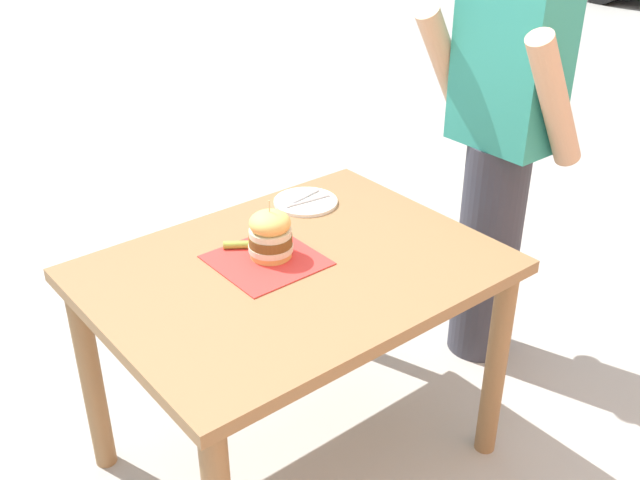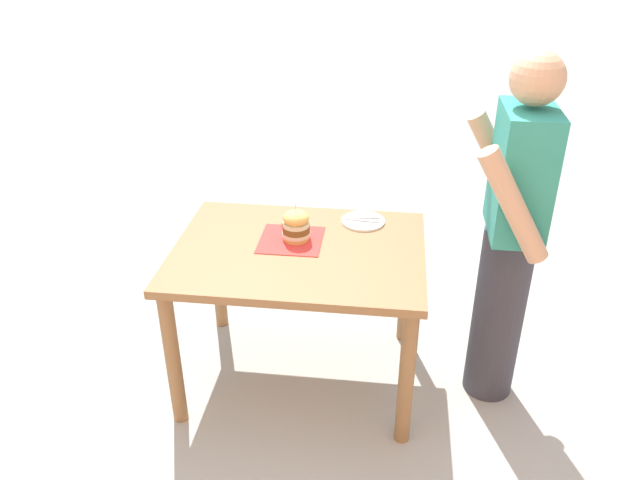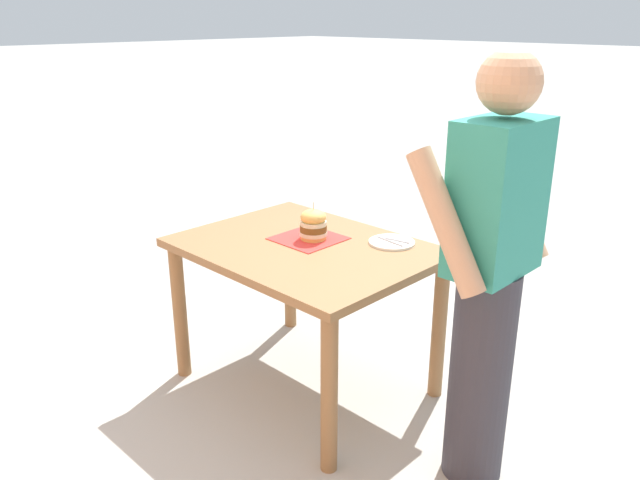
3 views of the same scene
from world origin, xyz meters
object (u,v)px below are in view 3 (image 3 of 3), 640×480
(patio_table, at_px, (305,267))
(sandwich, at_px, (313,224))
(side_plate_with_forks, at_px, (392,242))
(diner_across_table, at_px, (489,275))
(pickle_spear, at_px, (320,229))

(patio_table, height_order, sandwich, sandwich)
(sandwich, relative_size, side_plate_with_forks, 0.84)
(patio_table, bearing_deg, side_plate_with_forks, 137.18)
(side_plate_with_forks, relative_size, diner_across_table, 0.13)
(sandwich, xyz_separation_m, side_plate_with_forks, (-0.22, 0.31, -0.07))
(sandwich, bearing_deg, pickle_spear, -151.68)
(pickle_spear, height_order, side_plate_with_forks, pickle_spear)
(pickle_spear, distance_m, diner_across_table, 1.05)
(side_plate_with_forks, bearing_deg, patio_table, -42.82)
(sandwich, bearing_deg, side_plate_with_forks, 126.06)
(pickle_spear, distance_m, side_plate_with_forks, 0.38)
(sandwich, bearing_deg, diner_across_table, 86.58)
(side_plate_with_forks, distance_m, diner_across_table, 0.74)
(patio_table, bearing_deg, diner_across_table, 91.38)
(patio_table, distance_m, diner_across_table, 0.98)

